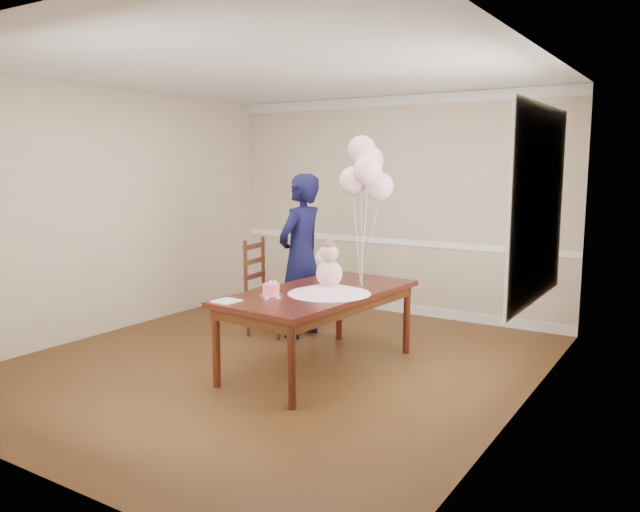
{
  "coord_description": "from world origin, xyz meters",
  "views": [
    {
      "loc": [
        3.4,
        -4.58,
        1.87
      ],
      "look_at": [
        0.44,
        0.09,
        1.05
      ],
      "focal_mm": 35.0,
      "sensor_mm": 36.0,
      "label": 1
    }
  ],
  "objects_px": {
    "dining_table_top": "(319,293)",
    "dining_chair_seat": "(271,293)",
    "woman": "(301,256)",
    "birthday_cake": "(271,289)"
  },
  "relations": [
    {
      "from": "dining_table_top",
      "to": "dining_chair_seat",
      "type": "distance_m",
      "value": 1.31
    },
    {
      "from": "dining_table_top",
      "to": "woman",
      "type": "xyz_separation_m",
      "value": [
        -0.77,
        0.85,
        0.18
      ]
    },
    {
      "from": "birthday_cake",
      "to": "dining_chair_seat",
      "type": "relative_size",
      "value": 0.32
    },
    {
      "from": "dining_table_top",
      "to": "woman",
      "type": "relative_size",
      "value": 1.11
    },
    {
      "from": "dining_table_top",
      "to": "birthday_cake",
      "type": "xyz_separation_m",
      "value": [
        -0.23,
        -0.42,
        0.08
      ]
    },
    {
      "from": "dining_chair_seat",
      "to": "woman",
      "type": "bearing_deg",
      "value": 17.2
    },
    {
      "from": "dining_table_top",
      "to": "woman",
      "type": "height_order",
      "value": "woman"
    },
    {
      "from": "woman",
      "to": "dining_table_top",
      "type": "bearing_deg",
      "value": 44.28
    },
    {
      "from": "dining_table_top",
      "to": "birthday_cake",
      "type": "distance_m",
      "value": 0.49
    },
    {
      "from": "birthday_cake",
      "to": "woman",
      "type": "xyz_separation_m",
      "value": [
        -0.54,
        1.27,
        0.09
      ]
    }
  ]
}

